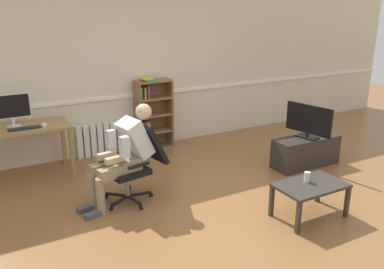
% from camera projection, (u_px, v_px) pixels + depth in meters
% --- Properties ---
extents(ground_plane, '(18.00, 18.00, 0.00)m').
position_uv_depth(ground_plane, '(215.00, 211.00, 4.78)').
color(ground_plane, brown).
extents(back_wall, '(12.00, 0.13, 2.70)m').
position_uv_depth(back_wall, '(131.00, 69.00, 6.58)').
color(back_wall, beige).
rests_on(back_wall, ground_plane).
extents(computer_desk, '(1.31, 0.67, 0.76)m').
position_uv_depth(computer_desk, '(21.00, 134.00, 5.52)').
color(computer_desk, '#9E7547').
rests_on(computer_desk, ground_plane).
extents(imac_monitor, '(0.50, 0.14, 0.46)m').
position_uv_depth(imac_monitor, '(12.00, 108.00, 5.45)').
color(imac_monitor, silver).
rests_on(imac_monitor, computer_desk).
extents(keyboard, '(0.42, 0.12, 0.02)m').
position_uv_depth(keyboard, '(24.00, 128.00, 5.39)').
color(keyboard, black).
rests_on(keyboard, computer_desk).
extents(computer_mouse, '(0.06, 0.10, 0.03)m').
position_uv_depth(computer_mouse, '(44.00, 125.00, 5.53)').
color(computer_mouse, white).
rests_on(computer_mouse, computer_desk).
extents(bookshelf, '(0.62, 0.29, 1.23)m').
position_uv_depth(bookshelf, '(151.00, 115.00, 6.75)').
color(bookshelf, brown).
rests_on(bookshelf, ground_plane).
extents(radiator, '(0.87, 0.08, 0.53)m').
position_uv_depth(radiator, '(103.00, 139.00, 6.55)').
color(radiator, white).
rests_on(radiator, ground_plane).
extents(office_chair, '(0.83, 0.63, 0.96)m').
position_uv_depth(office_chair, '(137.00, 159.00, 4.97)').
color(office_chair, black).
rests_on(office_chair, ground_plane).
extents(person_seated, '(1.02, 0.49, 1.21)m').
position_uv_depth(person_seated, '(124.00, 153.00, 4.82)').
color(person_seated, '#937F60').
rests_on(person_seated, ground_plane).
extents(tv_stand, '(1.07, 0.38, 0.45)m').
position_uv_depth(tv_stand, '(306.00, 151.00, 6.09)').
color(tv_stand, '#2D2823').
rests_on(tv_stand, ground_plane).
extents(tv_screen, '(0.26, 0.75, 0.50)m').
position_uv_depth(tv_screen, '(309.00, 121.00, 5.94)').
color(tv_screen, black).
rests_on(tv_screen, tv_stand).
extents(coffee_table, '(0.81, 0.50, 0.41)m').
position_uv_depth(coffee_table, '(311.00, 188.00, 4.55)').
color(coffee_table, '#332D28').
rests_on(coffee_table, ground_plane).
extents(drinking_glass, '(0.07, 0.07, 0.12)m').
position_uv_depth(drinking_glass, '(307.00, 177.00, 4.58)').
color(drinking_glass, silver).
rests_on(drinking_glass, coffee_table).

